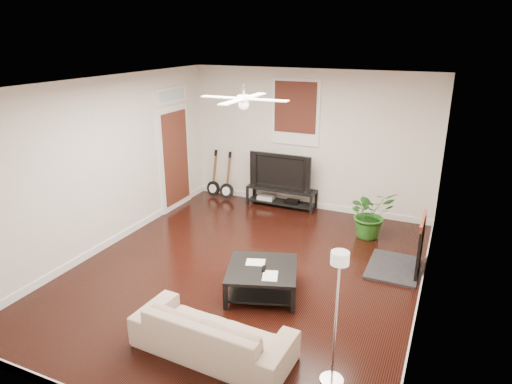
% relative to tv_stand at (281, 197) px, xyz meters
% --- Properties ---
extents(room, '(5.01, 6.01, 2.81)m').
position_rel_tv_stand_xyz_m(room, '(0.49, -2.78, 1.20)').
color(room, black).
rests_on(room, ground).
extents(brick_accent, '(0.02, 2.20, 2.80)m').
position_rel_tv_stand_xyz_m(brick_accent, '(2.98, -1.78, 1.20)').
color(brick_accent, '#A15034').
rests_on(brick_accent, floor).
extents(fireplace, '(0.80, 1.10, 0.92)m').
position_rel_tv_stand_xyz_m(fireplace, '(2.69, -1.78, 0.26)').
color(fireplace, black).
rests_on(fireplace, floor).
extents(window_back, '(1.00, 0.06, 1.30)m').
position_rel_tv_stand_xyz_m(window_back, '(0.19, 0.19, 1.75)').
color(window_back, '#33120E').
rests_on(window_back, wall_back).
extents(door_left, '(0.08, 1.00, 2.50)m').
position_rel_tv_stand_xyz_m(door_left, '(-1.97, -0.88, 1.05)').
color(door_left, white).
rests_on(door_left, wall_left).
extents(tv_stand, '(1.45, 0.39, 0.41)m').
position_rel_tv_stand_xyz_m(tv_stand, '(0.00, 0.00, 0.00)').
color(tv_stand, black).
rests_on(tv_stand, floor).
extents(tv, '(1.30, 0.17, 0.75)m').
position_rel_tv_stand_xyz_m(tv, '(0.00, 0.02, 0.58)').
color(tv, black).
rests_on(tv, tv_stand).
extents(coffee_table, '(1.18, 1.18, 0.39)m').
position_rel_tv_stand_xyz_m(coffee_table, '(0.96, -3.23, -0.01)').
color(coffee_table, black).
rests_on(coffee_table, floor).
extents(sofa, '(1.88, 0.81, 0.54)m').
position_rel_tv_stand_xyz_m(sofa, '(0.95, -4.60, 0.07)').
color(sofa, tan).
rests_on(sofa, floor).
extents(floor_lamp, '(0.26, 0.26, 1.50)m').
position_rel_tv_stand_xyz_m(floor_lamp, '(2.30, -4.50, 0.55)').
color(floor_lamp, silver).
rests_on(floor_lamp, floor).
extents(potted_plant, '(1.04, 1.03, 0.87)m').
position_rel_tv_stand_xyz_m(potted_plant, '(1.96, -0.75, 0.23)').
color(potted_plant, '#24611B').
rests_on(potted_plant, floor).
extents(guitar_left, '(0.34, 0.26, 1.03)m').
position_rel_tv_stand_xyz_m(guitar_left, '(-1.60, -0.03, 0.31)').
color(guitar_left, black).
rests_on(guitar_left, floor).
extents(guitar_right, '(0.32, 0.23, 1.03)m').
position_rel_tv_stand_xyz_m(guitar_right, '(-1.25, -0.06, 0.31)').
color(guitar_right, black).
rests_on(guitar_right, floor).
extents(ceiling_fan, '(1.24, 1.24, 0.32)m').
position_rel_tv_stand_xyz_m(ceiling_fan, '(0.49, -2.78, 2.40)').
color(ceiling_fan, white).
rests_on(ceiling_fan, ceiling).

